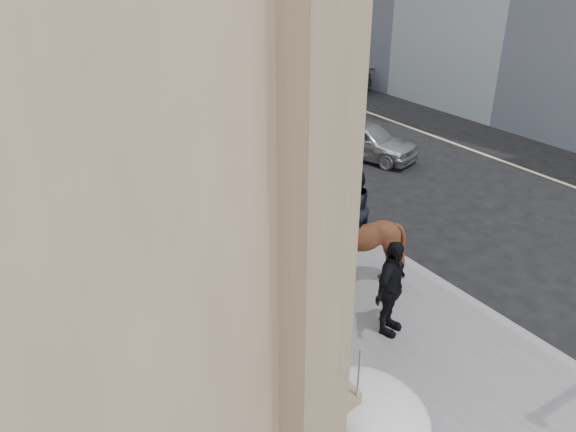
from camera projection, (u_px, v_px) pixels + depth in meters
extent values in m
plane|color=black|center=(362.00, 333.00, 11.34)|extent=(140.00, 140.00, 0.00)
cube|color=#58595B|center=(173.00, 174.00, 18.87)|extent=(5.00, 80.00, 0.12)
cube|color=slate|center=(242.00, 159.00, 20.14)|extent=(0.24, 80.00, 0.12)
cube|color=#BFB78C|center=(405.00, 125.00, 23.95)|extent=(0.15, 70.00, 0.01)
cube|color=#7A664E|center=(40.00, 105.00, 25.17)|extent=(1.10, 44.00, 0.90)
cylinder|color=silver|center=(47.00, 84.00, 24.99)|extent=(0.06, 42.00, 0.06)
cube|color=black|center=(48.00, 48.00, 18.09)|extent=(0.20, 2.20, 4.50)
cube|color=#7A664E|center=(490.00, 65.00, 25.48)|extent=(2.00, 80.00, 4.00)
cylinder|color=#2D2D30|center=(195.00, 30.00, 21.55)|extent=(0.18, 0.18, 8.00)
cylinder|color=#2D2D30|center=(133.00, 31.00, 28.08)|extent=(0.20, 0.20, 6.00)
ellipsoid|color=silver|center=(303.00, 340.00, 10.44)|extent=(1.50, 2.10, 0.68)
ellipsoid|color=silver|center=(212.00, 249.00, 13.48)|extent=(1.60, 2.20, 0.72)
ellipsoid|color=silver|center=(150.00, 194.00, 16.47)|extent=(1.40, 2.00, 0.64)
ellipsoid|color=silver|center=(114.00, 152.00, 19.54)|extent=(1.70, 2.30, 0.76)
ellipsoid|color=silver|center=(81.00, 125.00, 22.54)|extent=(1.50, 2.10, 0.66)
imported|color=#56391A|center=(190.00, 220.00, 13.41)|extent=(1.08, 2.36, 1.99)
imported|color=black|center=(185.00, 188.00, 13.17)|extent=(0.63, 0.41, 1.72)
imported|color=#402112|center=(355.00, 243.00, 12.43)|extent=(2.08, 2.21, 1.99)
imported|color=black|center=(352.00, 208.00, 12.19)|extent=(1.00, 0.88, 1.72)
imported|color=black|center=(391.00, 288.00, 10.78)|extent=(1.28, 0.93, 2.01)
imported|color=#B4B8BD|center=(365.00, 140.00, 20.23)|extent=(2.80, 4.17, 1.32)
imported|color=#54575B|center=(333.00, 76.00, 29.86)|extent=(3.20, 4.55, 1.22)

